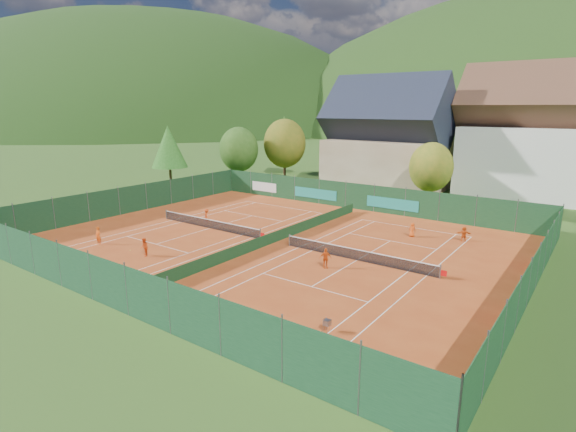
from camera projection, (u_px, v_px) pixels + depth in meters
The scene contains 29 objects.
ground at pixel (275, 243), 39.20m from camera, with size 600.00×600.00×0.00m, color #2A4D18.
clay_pad at pixel (275, 243), 39.19m from camera, with size 40.00×32.00×0.01m, color #A03D17.
court_markings_left at pixel (210, 228), 43.74m from camera, with size 11.03×23.83×0.00m.
court_markings_right at pixel (357, 260), 34.63m from camera, with size 11.03×23.83×0.00m.
tennis_net_left at pixel (211, 224), 43.54m from camera, with size 13.30×0.10×1.02m.
tennis_net_right at pixel (359, 255), 34.43m from camera, with size 13.30×0.10×1.02m.
court_divider at pixel (275, 237), 39.07m from camera, with size 0.03×28.80×1.00m.
fence_north at pixel (356, 197), 51.69m from camera, with size 40.00×0.10×3.00m.
fence_south at pixel (108, 283), 26.25m from camera, with size 40.00×0.04×3.00m.
fence_west at pixel (133, 199), 50.23m from camera, with size 0.04×32.00×3.00m.
fence_east at pixel (533, 276), 27.49m from camera, with size 0.09×32.00×3.00m.
chalet at pixel (388, 143), 62.93m from camera, with size 16.20×12.00×16.00m.
hotel_block_a at pixel (548, 141), 56.65m from camera, with size 21.60×11.00×17.25m.
tree_west_front at pixel (239, 149), 66.18m from camera, with size 5.72×5.72×8.69m.
tree_west_mid at pixel (285, 143), 68.46m from camera, with size 6.44×6.44×9.78m.
tree_west_back at pixel (284, 135), 78.01m from camera, with size 5.60×5.60×10.00m.
tree_center at pixel (431, 167), 51.96m from camera, with size 5.01×5.01×7.60m.
tree_west_side at pixel (169, 147), 63.14m from camera, with size 5.04×5.04×9.00m.
ball_hopper at pixel (327, 322), 23.53m from camera, with size 0.34×0.34×0.80m.
loose_ball_0 at pixel (130, 250), 36.97m from camera, with size 0.07×0.07×0.07m, color #CCD833.
loose_ball_1 at pixel (186, 302), 27.28m from camera, with size 0.07×0.07×0.07m, color #CCD833.
loose_ball_2 at pixel (307, 244), 38.60m from camera, with size 0.07×0.07×0.07m, color #CCD833.
loose_ball_3 at pixel (299, 215), 49.10m from camera, with size 0.07×0.07×0.07m, color #CCD833.
player_left_near at pixel (98, 235), 38.59m from camera, with size 0.57×0.37×1.56m, color orange.
player_left_mid at pixel (144, 247), 35.46m from camera, with size 0.73×0.57×1.50m, color #E04813.
player_left_far at pixel (207, 216), 45.71m from camera, with size 0.93×0.54×1.45m, color #CE4012.
player_right_near at pixel (325, 258), 32.89m from camera, with size 0.89×0.37×1.51m, color #DE5513.
player_right_far_a at pixel (412, 230), 40.76m from camera, with size 0.66×0.43×1.34m, color #DF5013.
player_right_far_b at pixel (464, 234), 39.44m from camera, with size 1.25×0.40×1.35m, color #D14B12.
Camera 1 is at (22.95, -29.70, 11.58)m, focal length 28.00 mm.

